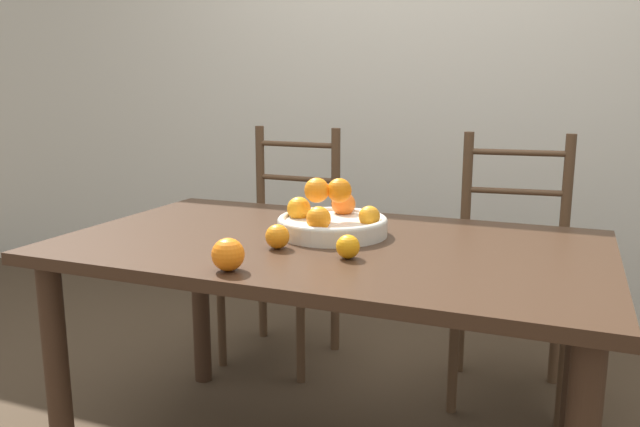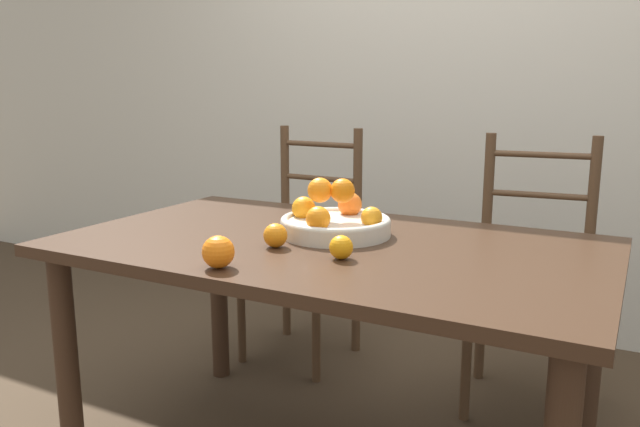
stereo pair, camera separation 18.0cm
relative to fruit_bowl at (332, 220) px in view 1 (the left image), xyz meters
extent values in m
cube|color=beige|center=(0.02, 1.41, 0.51)|extent=(8.00, 0.06, 2.60)
cube|color=#382316|center=(0.02, -0.08, -0.06)|extent=(1.57, 0.92, 0.03)
cylinder|color=#382316|center=(-0.69, -0.46, -0.44)|extent=(0.07, 0.07, 0.71)
cylinder|color=#382316|center=(-0.69, 0.31, -0.44)|extent=(0.07, 0.07, 0.71)
cylinder|color=#382316|center=(0.73, 0.31, -0.44)|extent=(0.07, 0.07, 0.71)
cylinder|color=beige|center=(0.00, 0.00, -0.02)|extent=(0.34, 0.34, 0.05)
torus|color=beige|center=(0.00, 0.00, 0.00)|extent=(0.34, 0.34, 0.02)
sphere|color=orange|center=(0.12, 0.01, 0.02)|extent=(0.06, 0.06, 0.06)
sphere|color=orange|center=(0.00, 0.11, 0.03)|extent=(0.08, 0.08, 0.08)
sphere|color=orange|center=(-0.11, 0.00, 0.03)|extent=(0.08, 0.08, 0.08)
sphere|color=orange|center=(0.00, -0.12, 0.03)|extent=(0.07, 0.07, 0.07)
sphere|color=orange|center=(0.03, 0.01, 0.09)|extent=(0.08, 0.08, 0.08)
sphere|color=orange|center=(-0.04, -0.02, 0.09)|extent=(0.08, 0.08, 0.08)
sphere|color=orange|center=(0.14, -0.24, -0.01)|extent=(0.06, 0.06, 0.06)
sphere|color=orange|center=(-0.10, -0.45, 0.00)|extent=(0.08, 0.08, 0.08)
sphere|color=orange|center=(-0.08, -0.21, -0.01)|extent=(0.07, 0.07, 0.07)
cylinder|color=#513823|center=(-0.68, 0.45, -0.56)|extent=(0.04, 0.04, 0.47)
cylinder|color=#513823|center=(-0.30, 0.44, -0.56)|extent=(0.04, 0.04, 0.47)
cylinder|color=#513823|center=(-0.67, 0.81, -0.28)|extent=(0.04, 0.04, 1.02)
cylinder|color=#513823|center=(-0.29, 0.80, -0.28)|extent=(0.04, 0.04, 1.02)
cube|color=#513823|center=(-0.48, 0.63, -0.31)|extent=(0.44, 0.42, 0.04)
cylinder|color=#513823|center=(-0.48, 0.81, -0.16)|extent=(0.38, 0.04, 0.02)
cylinder|color=#513823|center=(-0.48, 0.81, -0.01)|extent=(0.38, 0.04, 0.02)
cylinder|color=#513823|center=(-0.48, 0.81, 0.15)|extent=(0.38, 0.04, 0.02)
cylinder|color=#513823|center=(0.32, 0.43, -0.56)|extent=(0.04, 0.04, 0.47)
cylinder|color=#513823|center=(0.70, 0.47, -0.56)|extent=(0.04, 0.04, 0.47)
cylinder|color=#513823|center=(0.28, 0.79, -0.28)|extent=(0.04, 0.04, 1.02)
cylinder|color=#513823|center=(0.66, 0.82, -0.28)|extent=(0.04, 0.04, 1.02)
cube|color=#513823|center=(0.49, 0.63, -0.31)|extent=(0.46, 0.44, 0.04)
cylinder|color=#513823|center=(0.47, 0.81, -0.16)|extent=(0.38, 0.06, 0.02)
cylinder|color=#513823|center=(0.47, 0.81, -0.01)|extent=(0.38, 0.06, 0.02)
cylinder|color=#513823|center=(0.47, 0.81, 0.15)|extent=(0.38, 0.06, 0.02)
camera|label=1|loc=(0.67, -1.74, 0.40)|focal=35.00mm
camera|label=2|loc=(0.83, -1.67, 0.40)|focal=35.00mm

